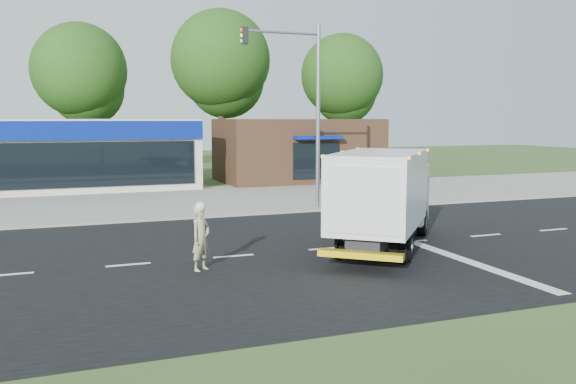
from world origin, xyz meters
The scene contains 11 objects.
ground centered at (0.00, 0.00, 0.00)m, with size 120.00×120.00×0.00m, color #385123.
road_asphalt centered at (0.00, 0.00, 0.00)m, with size 60.00×14.00×0.02m, color black.
sidewalk centered at (0.00, 8.20, 0.06)m, with size 60.00×2.40×0.12m, color gray.
parking_apron centered at (0.00, 14.00, 0.01)m, with size 60.00×9.00×0.02m, color gray.
lane_markings centered at (1.35, -1.35, 0.02)m, with size 55.20×7.00×0.01m.
ems_box_truck centered at (1.61, -0.63, 1.76)m, with size 6.04×6.64×3.05m.
emergency_worker centered at (-4.24, -1.28, 0.91)m, with size 0.75×0.71×1.84m.
retail_strip_mall centered at (-9.00, 19.93, 2.01)m, with size 18.00×6.20×4.00m.
brown_storefront centered at (7.00, 19.98, 2.00)m, with size 10.00×6.70×4.00m.
traffic_signal_pole centered at (2.35, 7.60, 4.92)m, with size 3.51×0.25×8.00m.
background_trees centered at (-0.85, 28.16, 7.38)m, with size 36.77×7.39×12.10m.
Camera 1 is at (-7.72, -16.87, 4.00)m, focal length 38.00 mm.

